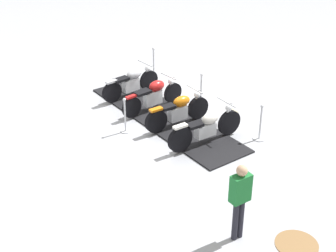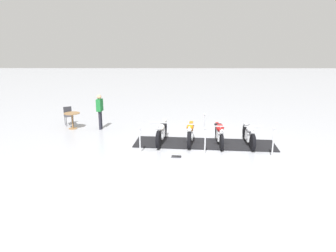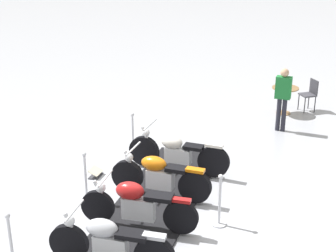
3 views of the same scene
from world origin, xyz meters
name	(u,v)px [view 1 (image 1 of 3)]	position (x,y,z in m)	size (l,w,h in m)	color
ground_plane	(165,118)	(0.00, 0.00, 0.00)	(80.00, 80.00, 0.00)	#A8AAB2
display_platform	(165,118)	(0.00, 0.00, 0.02)	(5.78, 1.50, 0.04)	black
motorcycle_cream	(206,127)	(-0.14, -1.79, 0.48)	(2.29, 0.72, 1.01)	black
motorcycle_copper	(178,110)	(-0.03, -0.60, 0.49)	(2.08, 0.71, 0.96)	black
motorcycle_maroon	(154,94)	(0.10, 0.59, 0.52)	(2.16, 0.66, 0.92)	black
motorcycle_chrome	(131,82)	(0.20, 1.78, 0.49)	(2.06, 0.69, 0.95)	black
stanchion_right_mid	(201,95)	(1.32, -0.12, 0.38)	(0.29, 0.29, 1.08)	silver
stanchion_right_front	(260,128)	(1.09, -2.57, 0.33)	(0.32, 0.32, 1.02)	silver
stanchion_right_rear	(154,70)	(1.55, 2.32, 0.35)	(0.36, 0.36, 1.15)	silver
stanchion_left_mid	(125,120)	(-1.32, 0.12, 0.37)	(0.28, 0.28, 1.01)	silver
info_placard	(232,114)	(1.54, -1.20, 0.06)	(0.26, 0.38, 0.19)	#333338
cafe_table	(295,252)	(-2.40, -6.20, 0.59)	(0.76, 0.76, 0.79)	olive
bystander_person	(240,196)	(-2.32, -4.81, 1.02)	(0.43, 0.28, 1.70)	#23232D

